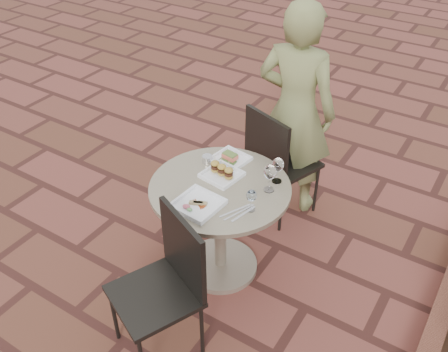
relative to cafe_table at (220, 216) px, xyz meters
The scene contains 14 objects.
ground 0.51m from the cafe_table, behind, with size 60.00×60.00×0.00m, color brown.
cafe_table is the anchor object (origin of this frame).
chair_far 0.73m from the cafe_table, 87.77° to the left, with size 0.56×0.56×0.93m.
chair_near 0.66m from the cafe_table, 83.37° to the right, with size 0.58×0.58×0.93m.
diner 1.02m from the cafe_table, 86.66° to the left, with size 0.61×0.40×1.67m, color olive.
plate_salmon 0.39m from the cafe_table, 109.27° to the left, with size 0.25×0.25×0.06m.
plate_sliders 0.30m from the cafe_table, 115.98° to the left, with size 0.25×0.25×0.14m.
plate_tuna 0.35m from the cafe_table, 91.26° to the right, with size 0.28×0.28×0.03m.
wine_glass_right 0.46m from the cafe_table, 18.78° to the right, with size 0.06×0.06×0.14m.
wine_glass_mid 0.52m from the cafe_table, 40.18° to the left, with size 0.08×0.08×0.18m.
wine_glass_far 0.49m from the cafe_table, 24.98° to the left, with size 0.08×0.08×0.19m.
steel_ramekin 0.39m from the cafe_table, 140.76° to the left, with size 0.07×0.07×0.05m, color silver.
cutlery_set 0.38m from the cafe_table, 33.68° to the right, with size 0.10×0.23×0.00m, color silver, non-canonical shape.
planter_curb 1.52m from the cafe_table, 11.41° to the left, with size 0.12×3.00×0.15m, color brown.
Camera 1 is at (1.52, -2.08, 2.64)m, focal length 40.00 mm.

